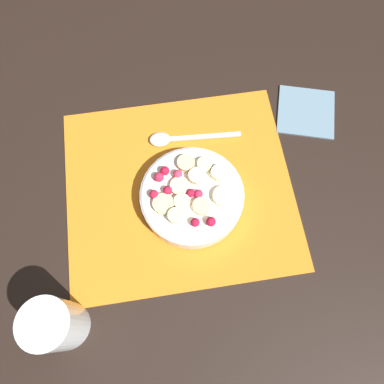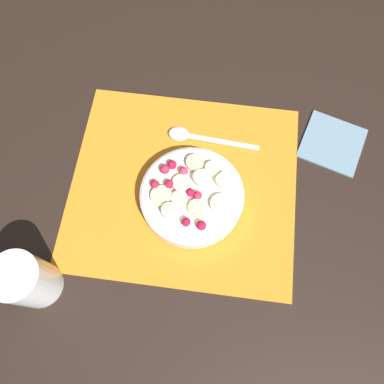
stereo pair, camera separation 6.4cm
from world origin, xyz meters
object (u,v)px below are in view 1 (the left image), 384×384
object	(u,v)px
napkin	(306,111)
fruit_bowl	(192,196)
drinking_glass	(56,325)
spoon	(175,138)

from	to	relation	value
napkin	fruit_bowl	bearing A→B (deg)	30.73
drinking_glass	napkin	bearing A→B (deg)	-145.56
fruit_bowl	drinking_glass	xyz separation A→B (m)	(0.23, 0.18, 0.03)
spoon	napkin	world-z (taller)	spoon
fruit_bowl	drinking_glass	bearing A→B (deg)	38.15
spoon	drinking_glass	distance (m)	0.38
fruit_bowl	drinking_glass	distance (m)	0.30
drinking_glass	fruit_bowl	bearing A→B (deg)	-141.85
drinking_glass	napkin	xyz separation A→B (m)	(-0.49, -0.33, -0.05)
spoon	napkin	bearing A→B (deg)	-170.85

